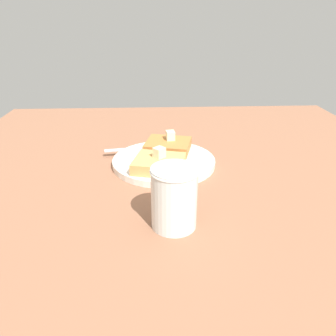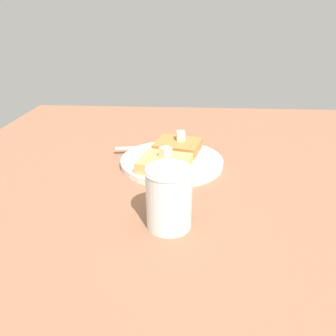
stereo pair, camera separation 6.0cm
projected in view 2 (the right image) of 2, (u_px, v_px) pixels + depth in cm
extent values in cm
cube|color=#8B5A41|center=(184.00, 181.00, 67.87)|extent=(108.10, 108.10, 2.72)
cylinder|color=silver|center=(170.00, 162.00, 71.81)|extent=(22.36, 22.36, 1.37)
torus|color=#3A2C34|center=(170.00, 160.00, 71.69)|extent=(22.36, 22.36, 0.80)
cube|color=tan|center=(163.00, 163.00, 66.83)|extent=(10.77, 11.60, 2.30)
cube|color=#B17037|center=(176.00, 146.00, 75.23)|extent=(10.77, 11.60, 2.30)
cube|color=beige|center=(163.00, 152.00, 66.14)|extent=(2.78, 2.79, 2.08)
cube|color=beige|center=(179.00, 136.00, 75.14)|extent=(2.30, 2.12, 2.08)
cube|color=silver|center=(135.00, 148.00, 76.91)|extent=(2.52, 10.01, 0.36)
cube|color=silver|center=(162.00, 147.00, 77.49)|extent=(2.63, 3.12, 0.36)
cube|color=silver|center=(174.00, 145.00, 78.51)|extent=(0.84, 3.21, 0.36)
cube|color=silver|center=(174.00, 146.00, 78.01)|extent=(0.84, 3.21, 0.36)
cube|color=silver|center=(174.00, 147.00, 77.52)|extent=(0.84, 3.21, 0.36)
cube|color=silver|center=(175.00, 148.00, 77.02)|extent=(0.84, 3.21, 0.36)
cylinder|color=#331407|center=(166.00, 205.00, 49.84)|extent=(6.45, 6.45, 7.40)
cylinder|color=silver|center=(166.00, 198.00, 49.33)|extent=(7.01, 7.01, 9.80)
torus|color=silver|center=(166.00, 171.00, 47.43)|extent=(7.23, 7.23, 0.50)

